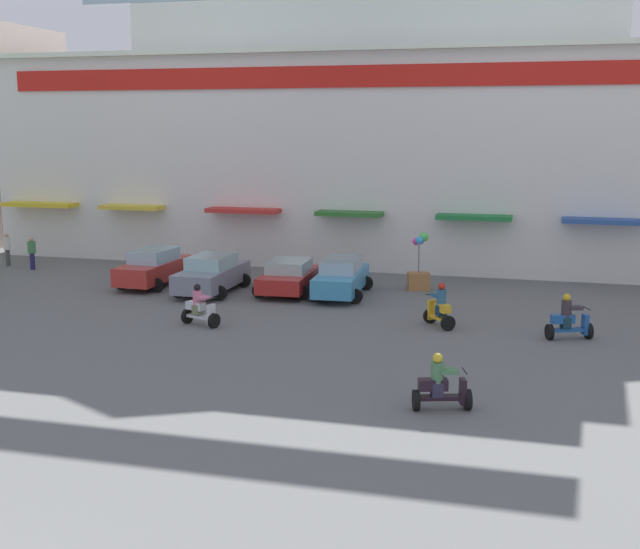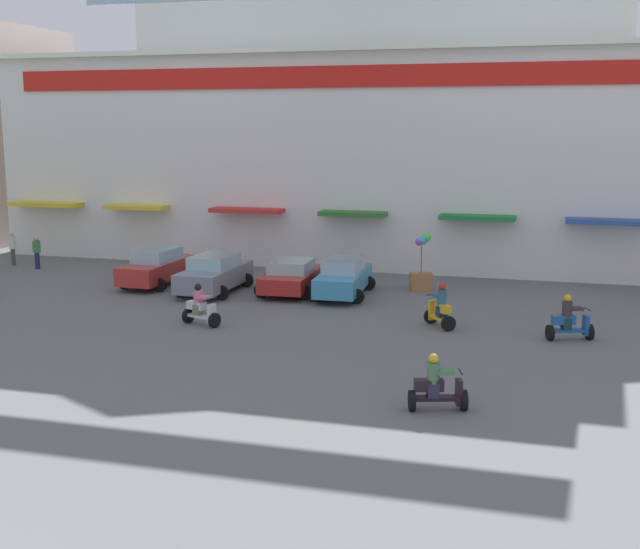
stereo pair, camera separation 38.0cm
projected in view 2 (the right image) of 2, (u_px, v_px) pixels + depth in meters
name	position (u px, v px, depth m)	size (l,w,h in m)	color
ground_plane	(215.00, 374.00, 23.34)	(128.00, 128.00, 0.00)	slate
colonial_building	(389.00, 82.00, 44.40)	(38.51, 19.30, 21.34)	silver
parked_car_0	(158.00, 267.00, 36.06)	(2.35, 4.50, 1.61)	#B62E28
parked_car_1	(214.00, 274.00, 34.45)	(2.38, 4.47, 1.58)	gray
parked_car_2	(291.00, 276.00, 34.31)	(2.59, 4.14, 1.39)	#AE2422
parked_car_3	(343.00, 277.00, 33.70)	(2.40, 4.55, 1.56)	#3D8FBD
scooter_rider_0	(569.00, 321.00, 26.85)	(1.56, 1.02, 1.53)	black
scooter_rider_1	(200.00, 308.00, 28.84)	(1.47, 0.93, 1.48)	black
scooter_rider_6	(440.00, 309.00, 28.53)	(1.23, 1.38, 1.59)	black
scooter_rider_7	(437.00, 387.00, 20.26)	(1.52, 0.93, 1.46)	black
pedestrian_0	(37.00, 251.00, 39.97)	(0.45, 0.45, 1.60)	#232051
pedestrian_3	(13.00, 247.00, 40.97)	(0.47, 0.47, 1.65)	#424941
balloon_vendor_cart	(421.00, 269.00, 34.80)	(1.04, 0.86, 2.49)	#A16C3D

